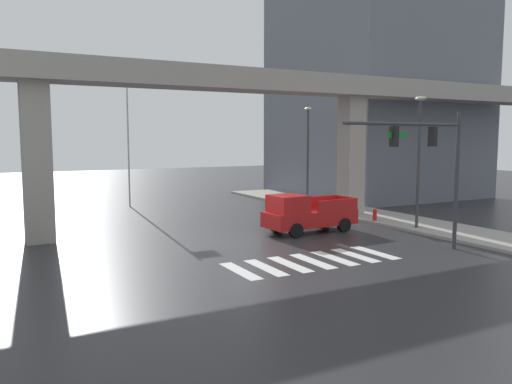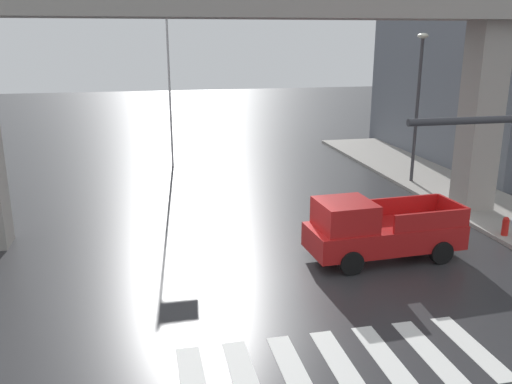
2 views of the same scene
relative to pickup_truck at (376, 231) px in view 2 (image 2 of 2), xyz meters
The scene contains 7 objects.
ground_plane 3.44m from the pickup_truck, behind, with size 120.00×120.00×0.00m, color #2D2D30.
crosswalk_stripes 6.43m from the pickup_truck, 121.10° to the right, with size 7.15×2.80×0.01m.
elevated_overpass 8.47m from the pickup_truck, 129.40° to the left, with size 56.09×2.46×8.90m.
pickup_truck is the anchor object (origin of this frame).
street_lamp_mid_block 10.83m from the pickup_truck, 55.71° to the left, with size 0.44×0.70×7.24m.
fire_hydrant 5.43m from the pickup_truck, ahead, with size 0.24×0.24×0.85m.
flagpole 16.50m from the pickup_truck, 110.43° to the left, with size 1.16×0.12×9.67m.
Camera 2 is at (-4.11, -15.13, 7.10)m, focal length 37.91 mm.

